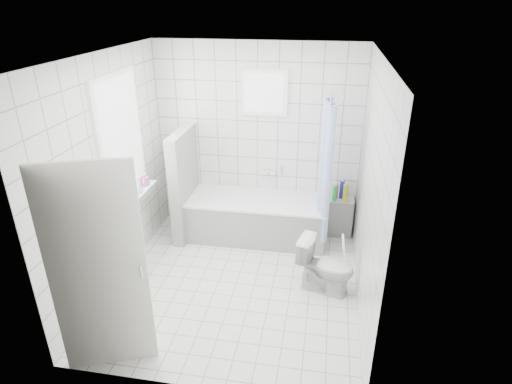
# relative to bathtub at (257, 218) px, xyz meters

# --- Properties ---
(ground) EXTENTS (3.00, 3.00, 0.00)m
(ground) POSITION_rel_bathtub_xyz_m (-0.07, -1.12, -0.29)
(ground) COLOR white
(ground) RESTS_ON ground
(ceiling) EXTENTS (3.00, 3.00, 0.00)m
(ceiling) POSITION_rel_bathtub_xyz_m (-0.07, -1.12, 2.31)
(ceiling) COLOR white
(ceiling) RESTS_ON ground
(wall_back) EXTENTS (2.80, 0.02, 2.60)m
(wall_back) POSITION_rel_bathtub_xyz_m (-0.07, 0.38, 1.01)
(wall_back) COLOR white
(wall_back) RESTS_ON ground
(wall_front) EXTENTS (2.80, 0.02, 2.60)m
(wall_front) POSITION_rel_bathtub_xyz_m (-0.07, -2.62, 1.01)
(wall_front) COLOR white
(wall_front) RESTS_ON ground
(wall_left) EXTENTS (0.02, 3.00, 2.60)m
(wall_left) POSITION_rel_bathtub_xyz_m (-1.47, -1.12, 1.01)
(wall_left) COLOR white
(wall_left) RESTS_ON ground
(wall_right) EXTENTS (0.02, 3.00, 2.60)m
(wall_right) POSITION_rel_bathtub_xyz_m (1.33, -1.12, 1.01)
(wall_right) COLOR white
(wall_right) RESTS_ON ground
(window_left) EXTENTS (0.01, 0.90, 1.40)m
(window_left) POSITION_rel_bathtub_xyz_m (-1.42, -0.82, 1.31)
(window_left) COLOR white
(window_left) RESTS_ON wall_left
(window_back) EXTENTS (0.50, 0.01, 0.50)m
(window_back) POSITION_rel_bathtub_xyz_m (0.03, 0.33, 1.66)
(window_back) COLOR white
(window_back) RESTS_ON wall_back
(window_sill) EXTENTS (0.18, 1.02, 0.08)m
(window_sill) POSITION_rel_bathtub_xyz_m (-1.38, -0.82, 0.57)
(window_sill) COLOR white
(window_sill) RESTS_ON wall_left
(door) EXTENTS (0.76, 0.32, 2.00)m
(door) POSITION_rel_bathtub_xyz_m (-0.94, -2.47, 0.71)
(door) COLOR silver
(door) RESTS_ON ground
(bathtub) EXTENTS (1.89, 0.77, 0.58)m
(bathtub) POSITION_rel_bathtub_xyz_m (0.00, 0.00, 0.00)
(bathtub) COLOR white
(bathtub) RESTS_ON ground
(partition_wall) EXTENTS (0.15, 0.85, 1.50)m
(partition_wall) POSITION_rel_bathtub_xyz_m (-1.01, -0.05, 0.46)
(partition_wall) COLOR white
(partition_wall) RESTS_ON ground
(tiled_ledge) EXTENTS (0.40, 0.24, 0.55)m
(tiled_ledge) POSITION_rel_bathtub_xyz_m (1.10, 0.25, -0.02)
(tiled_ledge) COLOR white
(tiled_ledge) RESTS_ON ground
(toilet) EXTENTS (0.70, 0.51, 0.64)m
(toilet) POSITION_rel_bathtub_xyz_m (0.96, -1.06, 0.03)
(toilet) COLOR silver
(toilet) RESTS_ON ground
(curtain_rod) EXTENTS (0.02, 0.80, 0.02)m
(curtain_rod) POSITION_rel_bathtub_xyz_m (0.88, -0.02, 1.71)
(curtain_rod) COLOR silver
(curtain_rod) RESTS_ON wall_back
(shower_curtain) EXTENTS (0.14, 0.48, 1.78)m
(shower_curtain) POSITION_rel_bathtub_xyz_m (0.88, -0.16, 0.81)
(shower_curtain) COLOR #486AD5
(shower_curtain) RESTS_ON curtain_rod
(tub_faucet) EXTENTS (0.18, 0.06, 0.06)m
(tub_faucet) POSITION_rel_bathtub_xyz_m (0.10, 0.33, 0.56)
(tub_faucet) COLOR silver
(tub_faucet) RESTS_ON wall_back
(sill_bottles) EXTENTS (0.15, 0.83, 0.30)m
(sill_bottles) POSITION_rel_bathtub_xyz_m (-1.37, -0.93, 0.73)
(sill_bottles) COLOR #E258A3
(sill_bottles) RESTS_ON window_sill
(ledge_bottles) EXTENTS (0.21, 0.18, 0.26)m
(ledge_bottles) POSITION_rel_bathtub_xyz_m (1.10, 0.23, 0.38)
(ledge_bottles) COLOR green
(ledge_bottles) RESTS_ON tiled_ledge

